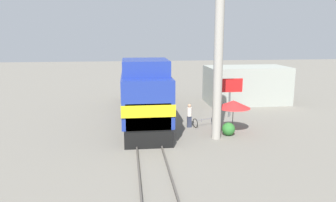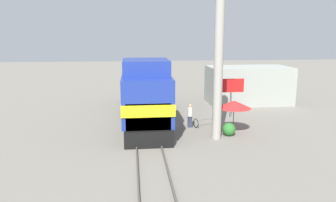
{
  "view_description": "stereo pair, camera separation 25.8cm",
  "coord_description": "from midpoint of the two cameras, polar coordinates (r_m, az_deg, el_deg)",
  "views": [
    {
      "loc": [
        -1.11,
        -21.04,
        6.43
      ],
      "look_at": [
        1.2,
        -2.25,
        2.57
      ],
      "focal_mm": 35.0,
      "sensor_mm": 36.0,
      "label": 1
    },
    {
      "loc": [
        -0.86,
        -21.07,
        6.43
      ],
      "look_at": [
        1.2,
        -2.25,
        2.57
      ],
      "focal_mm": 35.0,
      "sensor_mm": 36.0,
      "label": 2
    }
  ],
  "objects": [
    {
      "name": "rail_far",
      "position": [
        22.06,
        -1.55,
        -5.23
      ],
      "size": [
        0.08,
        43.08,
        0.15
      ],
      "primitive_type": "cube",
      "color": "#4C4742",
      "rests_on": "ground_plane"
    },
    {
      "name": "vendor_umbrella",
      "position": [
        21.99,
        11.75,
        -0.57
      ],
      "size": [
        2.24,
        2.24,
        2.17
      ],
      "color": "#4C4C4C",
      "rests_on": "ground_plane"
    },
    {
      "name": "utility_pole",
      "position": [
        20.03,
        9.17,
        7.32
      ],
      "size": [
        1.8,
        0.57,
        9.96
      ],
      "color": "#9E998E",
      "rests_on": "ground_plane"
    },
    {
      "name": "shrub_cluster",
      "position": [
        21.57,
        10.89,
        -4.85
      ],
      "size": [
        0.85,
        0.85,
        0.85
      ],
      "primitive_type": "sphere",
      "color": "#2D722D",
      "rests_on": "ground_plane"
    },
    {
      "name": "ground_plane",
      "position": [
        22.04,
        -3.42,
        -5.46
      ],
      "size": [
        120.0,
        120.0,
        0.0
      ],
      "primitive_type": "plane",
      "color": "slate"
    },
    {
      "name": "bicycle",
      "position": [
        23.45,
        6.84,
        -3.62
      ],
      "size": [
        1.75,
        1.16,
        0.66
      ],
      "rotation": [
        0.0,
        0.0,
        -1.23
      ],
      "color": "black",
      "rests_on": "ground_plane"
    },
    {
      "name": "locomotive",
      "position": [
        25.8,
        -3.96,
        1.77
      ],
      "size": [
        3.12,
        16.16,
        4.86
      ],
      "color": "black",
      "rests_on": "ground_plane"
    },
    {
      "name": "building_block_distant",
      "position": [
        31.99,
        14.01,
        2.73
      ],
      "size": [
        7.54,
        4.14,
        3.46
      ],
      "primitive_type": "cube",
      "color": "#999E93",
      "rests_on": "ground_plane"
    },
    {
      "name": "rail_near",
      "position": [
        21.99,
        -5.3,
        -5.32
      ],
      "size": [
        0.08,
        43.08,
        0.15
      ],
      "primitive_type": "cube",
      "color": "#4C4742",
      "rests_on": "ground_plane"
    },
    {
      "name": "billboard_sign",
      "position": [
        26.01,
        11.25,
        2.18
      ],
      "size": [
        1.98,
        0.12,
        3.06
      ],
      "color": "#595959",
      "rests_on": "ground_plane"
    },
    {
      "name": "person_bystander",
      "position": [
        23.0,
        4.18,
        -2.41
      ],
      "size": [
        0.34,
        0.34,
        1.67
      ],
      "color": "#2D3347",
      "rests_on": "ground_plane"
    }
  ]
}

